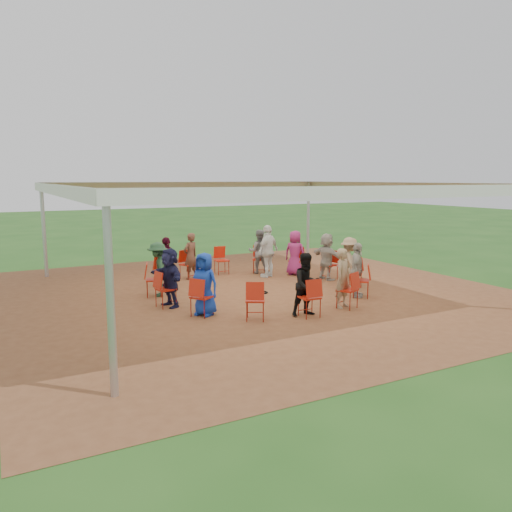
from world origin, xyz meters
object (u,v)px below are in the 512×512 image
chair_0 (353,272)px  person_seated_11 (357,270)px  person_seated_1 (327,257)px  person_seated_6 (158,269)px  person_seated_8 (204,284)px  chair_9 (202,297)px  person_seated_5 (167,262)px  chair_3 (259,259)px  chair_7 (154,280)px  standing_person (268,251)px  person_seated_7 (170,277)px  person_seated_10 (343,278)px  person_seated_2 (295,253)px  laptop (344,264)px  chair_13 (361,281)px  person_seated_0 (349,262)px  chair_5 (188,265)px  chair_2 (296,261)px  person_seated_9 (307,284)px  person_seated_4 (191,256)px  chair_1 (329,265)px  chair_6 (163,271)px  chair_12 (347,290)px  person_seated_3 (259,252)px  chair_8 (166,289)px  chair_4 (222,261)px  cable_coil (262,292)px

chair_0 → person_seated_11: 1.27m
person_seated_1 → person_seated_6: bearing=77.1°
person_seated_8 → person_seated_1: bearing=77.1°
chair_9 → person_seated_11: 4.33m
chair_0 → person_seated_5: size_ratio=0.62×
chair_3 → chair_7: bearing=51.4°
standing_person → person_seated_7: bearing=2.4°
chair_0 → chair_9: 5.09m
chair_7 → person_seated_10: 4.99m
chair_9 → person_seated_7: bearing=161.7°
person_seated_2 → person_seated_7: bearing=77.1°
person_seated_6 → laptop: person_seated_6 is taller
chair_13 → person_seated_7: bearing=115.1°
person_seated_0 → chair_7: bearing=90.0°
person_seated_1 → person_seated_2: bearing=12.9°
chair_7 → person_seated_5: 1.27m
chair_5 → laptop: chair_5 is taller
chair_2 → chair_5: size_ratio=1.00×
person_seated_0 → person_seated_1: size_ratio=1.00×
chair_5 → person_seated_9: (0.93, -5.31, 0.28)m
person_seated_4 → person_seated_8: same height
chair_7 → person_seated_7: size_ratio=0.62×
chair_5 → standing_person: (2.35, -0.93, 0.39)m
chair_5 → chair_13: (3.18, -4.50, 0.00)m
chair_2 → person_seated_8: 5.54m
laptop → person_seated_9: bearing=143.7°
chair_1 → chair_6: same height
chair_12 → standing_person: size_ratio=0.54×
person_seated_9 → person_seated_11: 2.35m
person_seated_3 → chair_12: bearing=116.3°
person_seated_0 → laptop: 0.17m
chair_13 → person_seated_8: 4.33m
chair_7 → chair_13: (4.82, -2.67, 0.00)m
person_seated_4 → chair_13: bearing=103.1°
person_seated_9 → chair_6: bearing=116.3°
chair_6 → chair_7: size_ratio=1.00×
person_seated_0 → chair_8: bearing=103.1°
chair_3 → person_seated_3: person_seated_3 is taller
chair_6 → person_seated_5: (0.09, -0.08, 0.28)m
person_seated_9 → person_seated_10: same height
person_seated_5 → person_seated_11: same height
chair_4 → cable_coil: chair_4 is taller
chair_8 → person_seated_11: person_seated_11 is taller
chair_12 → chair_5: bearing=90.0°
standing_person → person_seated_11: bearing=76.0°
person_seated_0 → person_seated_2: 2.35m
person_seated_7 → person_seated_4: bearing=141.4°
chair_5 → person_seated_7: size_ratio=0.62×
chair_12 → person_seated_2: person_seated_2 is taller
laptop → chair_0: bearing=-90.0°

